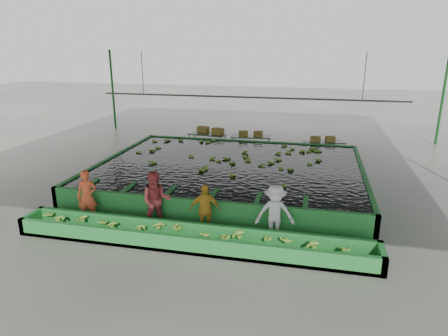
% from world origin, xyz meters
% --- Properties ---
extents(ground, '(80.00, 80.00, 0.00)m').
position_xyz_m(ground, '(0.00, 0.00, 0.00)').
color(ground, gray).
rests_on(ground, ground).
extents(shed_roof, '(20.00, 22.00, 0.04)m').
position_xyz_m(shed_roof, '(0.00, 0.00, 5.00)').
color(shed_roof, gray).
rests_on(shed_roof, shed_posts).
extents(shed_posts, '(20.00, 22.00, 5.00)m').
position_xyz_m(shed_posts, '(0.00, 0.00, 2.50)').
color(shed_posts, '#144F1A').
rests_on(shed_posts, ground).
extents(flotation_tank, '(10.00, 8.00, 0.90)m').
position_xyz_m(flotation_tank, '(0.00, 1.50, 0.45)').
color(flotation_tank, '#21782F').
rests_on(flotation_tank, ground).
extents(tank_water, '(9.70, 7.70, 0.00)m').
position_xyz_m(tank_water, '(0.00, 1.50, 0.85)').
color(tank_water, black).
rests_on(tank_water, flotation_tank).
extents(sorting_trough, '(10.00, 1.00, 0.50)m').
position_xyz_m(sorting_trough, '(0.00, -3.60, 0.25)').
color(sorting_trough, '#21782F').
rests_on(sorting_trough, ground).
extents(cableway_rail, '(0.08, 0.08, 14.00)m').
position_xyz_m(cableway_rail, '(0.00, 5.00, 3.00)').
color(cableway_rail, '#59605B').
rests_on(cableway_rail, shed_roof).
extents(rail_hanger_left, '(0.04, 0.04, 2.00)m').
position_xyz_m(rail_hanger_left, '(-5.00, 5.00, 4.00)').
color(rail_hanger_left, '#59605B').
rests_on(rail_hanger_left, shed_roof).
extents(rail_hanger_right, '(0.04, 0.04, 2.00)m').
position_xyz_m(rail_hanger_right, '(5.00, 5.00, 4.00)').
color(rail_hanger_right, '#59605B').
rests_on(rail_hanger_right, shed_roof).
extents(worker_a, '(0.69, 0.55, 1.67)m').
position_xyz_m(worker_a, '(-3.53, -2.80, 0.83)').
color(worker_a, '#DB532D').
rests_on(worker_a, ground).
extents(worker_b, '(1.06, 0.96, 1.79)m').
position_xyz_m(worker_b, '(-1.28, -2.80, 0.90)').
color(worker_b, '#B13B40').
rests_on(worker_b, ground).
extents(worker_c, '(0.96, 0.60, 1.52)m').
position_xyz_m(worker_c, '(0.19, -2.80, 0.76)').
color(worker_c, gold).
rests_on(worker_c, ground).
extents(worker_d, '(1.18, 0.82, 1.67)m').
position_xyz_m(worker_d, '(2.20, -2.80, 0.83)').
color(worker_d, silver).
rests_on(worker_d, ground).
extents(packing_table_left, '(2.02, 1.02, 0.88)m').
position_xyz_m(packing_table_left, '(-2.29, 6.56, 0.44)').
color(packing_table_left, '#59605B').
rests_on(packing_table_left, ground).
extents(packing_table_mid, '(2.05, 0.98, 0.90)m').
position_xyz_m(packing_table_mid, '(0.02, 6.42, 0.45)').
color(packing_table_mid, '#59605B').
rests_on(packing_table_mid, ground).
extents(packing_table_right, '(2.03, 1.35, 0.86)m').
position_xyz_m(packing_table_right, '(3.61, 6.18, 0.43)').
color(packing_table_right, '#59605B').
rests_on(packing_table_right, ground).
extents(box_stack_left, '(1.50, 0.81, 0.31)m').
position_xyz_m(box_stack_left, '(-2.15, 6.65, 0.88)').
color(box_stack_left, olive).
rests_on(box_stack_left, packing_table_left).
extents(box_stack_mid, '(1.23, 0.50, 0.26)m').
position_xyz_m(box_stack_mid, '(0.01, 6.36, 0.90)').
color(box_stack_mid, olive).
rests_on(box_stack_mid, packing_table_mid).
extents(box_stack_right, '(1.20, 0.59, 0.25)m').
position_xyz_m(box_stack_right, '(3.52, 6.18, 0.86)').
color(box_stack_right, olive).
rests_on(box_stack_right, packing_table_right).
extents(floating_bananas, '(9.23, 6.29, 0.13)m').
position_xyz_m(floating_bananas, '(0.00, 2.30, 0.85)').
color(floating_bananas, '#6DA02D').
rests_on(floating_bananas, tank_water).
extents(trough_bananas, '(9.26, 0.62, 0.12)m').
position_xyz_m(trough_bananas, '(0.00, -3.60, 0.40)').
color(trough_bananas, '#6DA02D').
rests_on(trough_bananas, sorting_trough).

